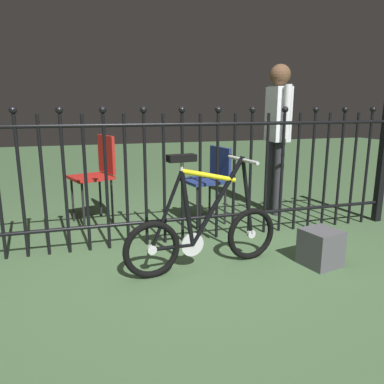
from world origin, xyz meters
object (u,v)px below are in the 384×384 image
person_visitor (278,127)px  display_crate (320,248)px  chair_navy (210,176)px  bicycle (204,231)px  chair_red (98,170)px

person_visitor → display_crate: bearing=-104.7°
display_crate → person_visitor: bearing=75.3°
person_visitor → display_crate: person_visitor is taller
chair_navy → display_crate: chair_navy is taller
bicycle → person_visitor: person_visitor is taller
chair_navy → person_visitor: size_ratio=0.48×
bicycle → display_crate: bearing=-13.2°
bicycle → display_crate: size_ratio=4.41×
chair_red → display_crate: (1.57, -1.66, -0.42)m
bicycle → person_visitor: 1.87m
bicycle → person_visitor: (1.25, 1.21, 0.69)m
bicycle → display_crate: (0.88, -0.21, -0.15)m
bicycle → chair_navy: (0.43, 1.11, 0.20)m
person_visitor → chair_navy: bearing=-172.9°
bicycle → chair_navy: 1.20m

